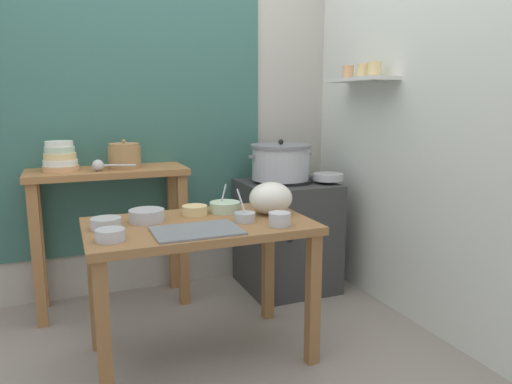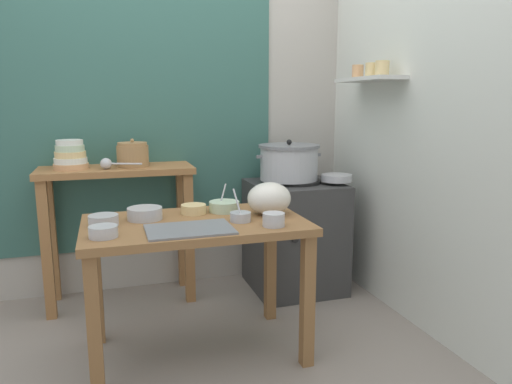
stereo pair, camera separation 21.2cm
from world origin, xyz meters
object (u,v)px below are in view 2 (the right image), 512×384
(prep_bowl_1, at_px, (274,219))
(prep_bowl_4, at_px, (103,231))
(clay_pot, at_px, (133,155))
(prep_bowl_6, at_px, (265,200))
(wide_pan, at_px, (337,178))
(prep_bowl_2, at_px, (194,209))
(plastic_bag, at_px, (269,198))
(stove_block, at_px, (294,235))
(prep_table, at_px, (196,242))
(steamer_pot, at_px, (289,162))
(serving_tray, at_px, (190,229))
(prep_bowl_0, at_px, (103,220))
(back_shelf_table, at_px, (118,201))
(bowl_stack_enamel, at_px, (70,156))
(ladle, at_px, (108,164))
(prep_bowl_5, at_px, (145,213))
(prep_bowl_7, at_px, (240,216))
(prep_bowl_3, at_px, (224,206))

(prep_bowl_1, distance_m, prep_bowl_4, 0.78)
(clay_pot, xyz_separation_m, prep_bowl_6, (0.69, -0.60, -0.22))
(wide_pan, distance_m, prep_bowl_2, 1.13)
(plastic_bag, distance_m, prep_bowl_1, 0.25)
(stove_block, xyz_separation_m, clay_pot, (-1.07, 0.13, 0.59))
(prep_table, distance_m, steamer_pot, 1.10)
(serving_tray, height_order, prep_bowl_0, prep_bowl_0)
(back_shelf_table, bearing_deg, bowl_stack_enamel, -179.26)
(back_shelf_table, relative_size, prep_bowl_4, 7.59)
(back_shelf_table, relative_size, prep_bowl_1, 8.91)
(ladle, bearing_deg, plastic_bag, -41.59)
(prep_bowl_1, bearing_deg, prep_bowl_5, 150.66)
(ladle, relative_size, prep_bowl_0, 1.75)
(plastic_bag, distance_m, prep_bowl_7, 0.22)
(prep_table, height_order, prep_bowl_7, prep_bowl_7)
(prep_bowl_2, height_order, prep_bowl_4, prep_bowl_4)
(prep_bowl_3, xyz_separation_m, prep_bowl_7, (0.03, -0.24, -0.00))
(prep_table, xyz_separation_m, bowl_stack_enamel, (-0.62, 0.83, 0.37))
(prep_bowl_0, xyz_separation_m, prep_bowl_4, (-0.00, -0.21, -0.00))
(back_shelf_table, distance_m, prep_bowl_7, 1.07)
(wide_pan, relative_size, prep_bowl_7, 1.29)
(prep_bowl_0, bearing_deg, prep_table, -5.17)
(back_shelf_table, relative_size, clay_pot, 4.80)
(back_shelf_table, height_order, serving_tray, back_shelf_table)
(wide_pan, height_order, prep_bowl_7, prep_bowl_7)
(serving_tray, xyz_separation_m, prep_bowl_3, (0.25, 0.33, 0.03))
(prep_bowl_4, height_order, prep_bowl_6, prep_bowl_6)
(prep_bowl_5, bearing_deg, prep_bowl_2, 10.27)
(prep_table, relative_size, prep_bowl_0, 7.77)
(back_shelf_table, bearing_deg, wide_pan, -10.59)
(prep_bowl_1, bearing_deg, clay_pot, 119.43)
(clay_pot, bearing_deg, serving_tray, -79.21)
(steamer_pot, relative_size, serving_tray, 1.17)
(prep_bowl_4, bearing_deg, bowl_stack_enamel, 100.31)
(steamer_pot, distance_m, prep_bowl_4, 1.52)
(stove_block, bearing_deg, clay_pot, 173.09)
(plastic_bag, relative_size, prep_bowl_3, 1.42)
(bowl_stack_enamel, height_order, plastic_bag, bowl_stack_enamel)
(bowl_stack_enamel, distance_m, prep_bowl_4, 1.04)
(clay_pot, relative_size, wide_pan, 0.96)
(prep_bowl_6, bearing_deg, prep_bowl_3, -165.88)
(prep_bowl_1, bearing_deg, prep_table, 147.75)
(wide_pan, height_order, prep_bowl_6, wide_pan)
(clay_pot, distance_m, prep_bowl_1, 1.22)
(prep_bowl_6, bearing_deg, prep_bowl_4, -155.95)
(prep_table, distance_m, stove_block, 1.11)
(steamer_pot, bearing_deg, prep_bowl_3, -136.85)
(clay_pot, height_order, prep_bowl_1, clay_pot)
(stove_block, relative_size, prep_bowl_5, 4.43)
(clay_pot, relative_size, bowl_stack_enamel, 0.95)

